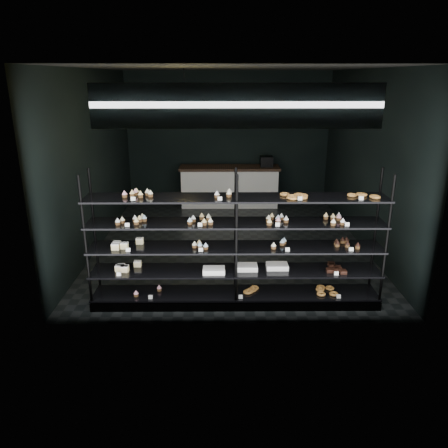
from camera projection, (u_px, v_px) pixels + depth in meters
name	position (u px, v px, depth m)	size (l,w,h in m)	color
room	(231.00, 160.00, 8.03)	(5.01, 6.01, 3.20)	black
display_shelf	(234.00, 262.00, 6.03)	(4.00, 0.50, 1.91)	black
signage	(237.00, 106.00, 4.89)	(3.30, 0.05, 0.50)	#0D1A41
pendant_lamp	(185.00, 118.00, 6.81)	(0.33, 0.33, 0.89)	black
service_counter	(230.00, 186.00, 10.75)	(2.43, 0.65, 1.23)	silver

